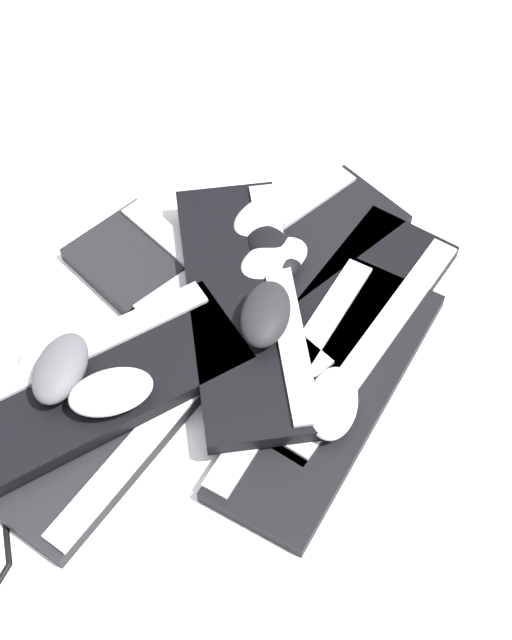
% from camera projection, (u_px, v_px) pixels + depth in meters
% --- Properties ---
extents(ground_plane, '(3.20, 3.20, 0.00)m').
position_uv_depth(ground_plane, '(208.00, 310.00, 1.30)').
color(ground_plane, white).
extents(keyboard_0, '(0.35, 0.46, 0.03)m').
position_uv_depth(keyboard_0, '(328.00, 391.00, 1.21)').
color(keyboard_0, black).
rests_on(keyboard_0, ground).
extents(keyboard_1, '(0.33, 0.46, 0.03)m').
position_uv_depth(keyboard_1, '(343.00, 329.00, 1.27)').
color(keyboard_1, black).
rests_on(keyboard_1, ground).
extents(keyboard_2, '(0.24, 0.46, 0.03)m').
position_uv_depth(keyboard_2, '(274.00, 266.00, 1.34)').
color(keyboard_2, black).
rests_on(keyboard_2, ground).
extents(keyboard_3, '(0.46, 0.25, 0.03)m').
position_uv_depth(keyboard_3, '(195.00, 308.00, 1.29)').
color(keyboard_3, black).
rests_on(keyboard_3, ground).
extents(keyboard_4, '(0.32, 0.46, 0.03)m').
position_uv_depth(keyboard_4, '(131.00, 405.00, 1.20)').
color(keyboard_4, black).
rests_on(keyboard_4, ground).
extents(keyboard_5, '(0.16, 0.44, 0.03)m').
position_uv_depth(keyboard_5, '(83.00, 391.00, 1.18)').
color(keyboard_5, black).
rests_on(keyboard_5, keyboard_4).
extents(keyboard_6, '(0.46, 0.30, 0.03)m').
position_uv_depth(keyboard_6, '(245.00, 305.00, 1.26)').
color(keyboard_6, black).
rests_on(keyboard_6, keyboard_3).
extents(mouse_0, '(0.13, 0.12, 0.04)m').
position_uv_depth(mouse_0, '(266.00, 314.00, 1.20)').
color(mouse_0, black).
rests_on(mouse_0, keyboard_6).
extents(mouse_1, '(0.11, 0.07, 0.04)m').
position_uv_depth(mouse_1, '(273.00, 251.00, 1.30)').
color(mouse_1, black).
rests_on(mouse_1, keyboard_2).
extents(mouse_2, '(0.13, 0.11, 0.04)m').
position_uv_depth(mouse_2, '(43.00, 368.00, 1.23)').
color(mouse_2, '#B7B7BC').
rests_on(mouse_2, ground).
extents(mouse_3, '(0.09, 0.12, 0.04)m').
position_uv_depth(mouse_3, '(111.00, 392.00, 1.13)').
color(mouse_3, silver).
rests_on(mouse_3, keyboard_5).
extents(mouse_4, '(0.09, 0.12, 0.04)m').
position_uv_depth(mouse_4, '(264.00, 217.00, 1.34)').
color(mouse_4, silver).
rests_on(mouse_4, keyboard_2).
extents(mouse_5, '(0.13, 0.12, 0.04)m').
position_uv_depth(mouse_5, '(333.00, 403.00, 1.16)').
color(mouse_5, silver).
rests_on(mouse_5, keyboard_0).
extents(mouse_6, '(0.12, 0.12, 0.04)m').
position_uv_depth(mouse_6, '(60.00, 368.00, 1.15)').
color(mouse_6, '#4C4C51').
rests_on(mouse_6, keyboard_5).
extents(mouse_7, '(0.07, 0.11, 0.04)m').
position_uv_depth(mouse_7, '(274.00, 260.00, 1.30)').
color(mouse_7, silver).
rests_on(mouse_7, keyboard_2).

